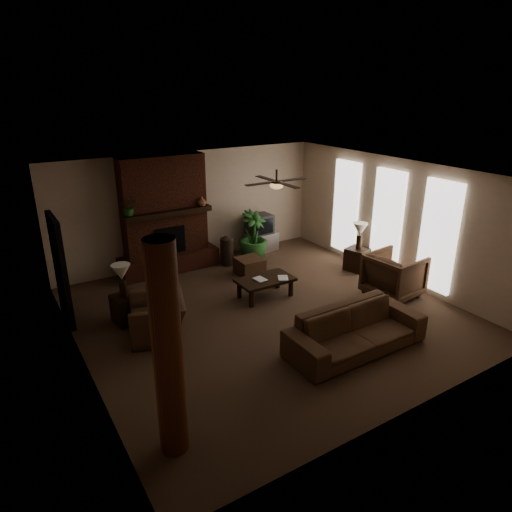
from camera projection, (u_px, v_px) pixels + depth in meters
room_shell at (267, 248)px, 8.65m from camera, size 7.00×7.00×7.00m
fireplace at (166, 225)px, 10.90m from camera, size 2.40×0.70×2.80m
windows at (387, 221)px, 10.53m from camera, size 0.08×3.65×2.35m
log_column at (168, 352)px, 5.29m from camera, size 0.36×0.36×2.80m
doorway at (61, 270)px, 8.51m from camera, size 0.10×1.00×2.10m
ceiling_fan at (277, 184)px, 8.68m from camera, size 1.35×1.35×0.37m
sofa at (356, 324)px, 7.75m from camera, size 2.51×0.73×0.98m
armchair_left at (157, 311)px, 8.20m from camera, size 1.03×1.28×0.97m
armchair_right at (394, 273)px, 9.71m from camera, size 1.06×1.12×1.06m
coffee_table at (265, 281)px, 9.71m from camera, size 1.20×0.70×0.43m
ottoman at (250, 266)px, 10.96m from camera, size 0.61×0.61×0.40m
tv_stand at (262, 242)px, 12.48m from camera, size 0.91×0.61×0.50m
tv at (260, 224)px, 12.27m from camera, size 0.68×0.56×0.52m
floor_vase at (227, 248)px, 11.46m from camera, size 0.34×0.34×0.77m
floor_plant at (253, 246)px, 11.80m from camera, size 1.16×1.48×0.73m
side_table_left at (127, 308)px, 8.74m from camera, size 0.56×0.56×0.55m
lamp_left at (121, 275)px, 8.45m from camera, size 0.36×0.36×0.65m
side_table_right at (357, 259)px, 11.20m from camera, size 0.62×0.62×0.55m
lamp_right at (360, 231)px, 10.93m from camera, size 0.36×0.36×0.65m
mantel_plant at (129, 208)px, 10.10m from camera, size 0.43×0.47×0.33m
mantel_vase at (202, 201)px, 10.91m from camera, size 0.23×0.24×0.22m
book_a at (256, 275)px, 9.51m from camera, size 0.22×0.05×0.29m
book_b at (278, 272)px, 9.64m from camera, size 0.20×0.12×0.29m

